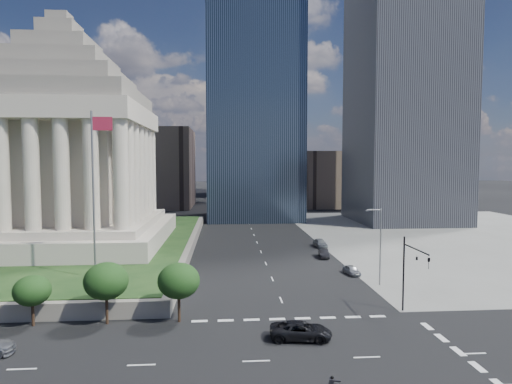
{
  "coord_description": "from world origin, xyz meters",
  "views": [
    {
      "loc": [
        -6.48,
        -27.92,
        15.7
      ],
      "look_at": [
        -2.77,
        21.83,
        12.37
      ],
      "focal_mm": 30.0,
      "sensor_mm": 36.0,
      "label": 1
    }
  ],
  "objects": [
    {
      "name": "pickup_truck",
      "position": [
        0.29,
        8.95,
        0.77
      ],
      "size": [
        3.23,
        5.83,
        1.54
      ],
      "primitive_type": "imported",
      "rotation": [
        0.0,
        0.0,
        1.45
      ],
      "color": "black",
      "rests_on": "ground"
    },
    {
      "name": "building_filler_nw",
      "position": [
        -30.0,
        130.0,
        14.0
      ],
      "size": [
        24.0,
        30.0,
        28.0
      ],
      "primitive_type": "cube",
      "color": "brown",
      "rests_on": "ground"
    },
    {
      "name": "ground",
      "position": [
        0.0,
        100.0,
        0.0
      ],
      "size": [
        500.0,
        500.0,
        0.0
      ],
      "primitive_type": "plane",
      "color": "black",
      "rests_on": "ground"
    },
    {
      "name": "sidewalk_ne",
      "position": [
        46.0,
        60.0,
        0.01
      ],
      "size": [
        68.0,
        90.0,
        0.03
      ],
      "primitive_type": "cube",
      "color": "slate",
      "rests_on": "ground"
    },
    {
      "name": "traffic_signal_ne",
      "position": [
        12.5,
        13.7,
        5.25
      ],
      "size": [
        0.3,
        5.74,
        8.0
      ],
      "color": "black",
      "rests_on": "ground"
    },
    {
      "name": "skyscraper_tall",
      "position": [
        8.0,
        185.0,
        95.0
      ],
      "size": [
        40.0,
        40.0,
        190.0
      ],
      "primitive_type": "cube",
      "color": "gray",
      "rests_on": "ground"
    },
    {
      "name": "war_memorial",
      "position": [
        -34.0,
        48.0,
        21.4
      ],
      "size": [
        34.0,
        34.0,
        39.0
      ],
      "primitive_type": null,
      "color": "#AFA493",
      "rests_on": "plaza_lawn"
    },
    {
      "name": "plaza_lawn",
      "position": [
        -45.0,
        50.0,
        1.85
      ],
      "size": [
        64.0,
        68.0,
        0.1
      ],
      "primitive_type": "cube",
      "color": "#173315",
      "rests_on": "plaza_terrace"
    },
    {
      "name": "street_lamp_north",
      "position": [
        13.33,
        25.0,
        5.66
      ],
      "size": [
        2.13,
        0.22,
        10.0
      ],
      "color": "slate",
      "rests_on": "ground"
    },
    {
      "name": "midrise_glass",
      "position": [
        2.0,
        95.0,
        30.0
      ],
      "size": [
        26.0,
        26.0,
        60.0
      ],
      "primitive_type": "cube",
      "color": "black",
      "rests_on": "ground"
    },
    {
      "name": "parked_sedan_mid",
      "position": [
        10.07,
        41.61,
        0.69
      ],
      "size": [
        1.94,
        4.35,
        1.39
      ],
      "primitive_type": "imported",
      "rotation": [
        0.0,
        0.0,
        -0.11
      ],
      "color": "black",
      "rests_on": "ground"
    },
    {
      "name": "parked_sedan_near",
      "position": [
        11.5,
        30.56,
        0.63
      ],
      "size": [
        3.87,
        1.95,
        1.26
      ],
      "primitive_type": "imported",
      "rotation": [
        0.0,
        0.0,
        0.13
      ],
      "color": "gray",
      "rests_on": "ground"
    },
    {
      "name": "flagpole",
      "position": [
        -21.83,
        24.0,
        13.11
      ],
      "size": [
        2.52,
        0.24,
        20.0
      ],
      "color": "slate",
      "rests_on": "plaza_lawn"
    },
    {
      "name": "highrise_ne",
      "position": [
        42.0,
        85.0,
        50.0
      ],
      "size": [
        26.0,
        28.0,
        100.0
      ],
      "primitive_type": "cube",
      "color": "black",
      "rests_on": "ground"
    },
    {
      "name": "building_filler_ne",
      "position": [
        32.0,
        130.0,
        10.0
      ],
      "size": [
        20.0,
        30.0,
        20.0
      ],
      "primitive_type": "cube",
      "color": "brown",
      "rests_on": "ground"
    },
    {
      "name": "plaza_terrace",
      "position": [
        -45.0,
        50.0,
        0.9
      ],
      "size": [
        66.0,
        70.0,
        1.8
      ],
      "primitive_type": "cube",
      "color": "#655E56",
      "rests_on": "ground"
    },
    {
      "name": "parked_sedan_far",
      "position": [
        11.5,
        50.49,
        0.79
      ],
      "size": [
        4.74,
        2.14,
        1.58
      ],
      "primitive_type": "imported",
      "rotation": [
        0.0,
        0.0,
        0.06
      ],
      "color": "slate",
      "rests_on": "ground"
    }
  ]
}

